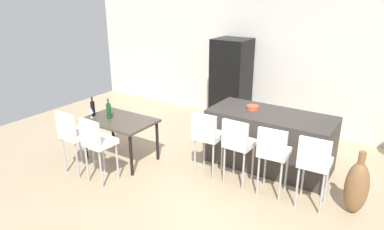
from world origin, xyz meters
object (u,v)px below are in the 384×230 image
at_px(refrigerator, 231,82).
at_px(dining_chair_near, 73,133).
at_px(wine_glass_left, 91,111).
at_px(floor_vase, 357,187).
at_px(wine_bottle_near, 93,108).
at_px(kitchen_island, 269,140).
at_px(fruit_bowl, 253,108).
at_px(bar_chair_far, 315,161).
at_px(dining_table, 120,124).
at_px(dining_chair_far, 97,140).
at_px(wine_bottle_middle, 109,111).
at_px(bar_chair_right, 273,151).
at_px(bar_chair_middle, 238,142).
at_px(bar_chair_left, 207,134).

bearing_deg(refrigerator, dining_chair_near, -106.67).
xyz_separation_m(wine_glass_left, floor_vase, (4.11, 0.76, -0.49)).
relative_size(dining_chair_near, wine_bottle_near, 3.19).
relative_size(kitchen_island, fruit_bowl, 9.93).
xyz_separation_m(bar_chair_far, floor_vase, (0.52, 0.20, -0.32)).
relative_size(dining_table, dining_chair_near, 1.13).
relative_size(dining_chair_far, wine_bottle_middle, 2.99).
bearing_deg(bar_chair_right, bar_chair_far, -0.01).
bearing_deg(bar_chair_middle, wine_glass_left, -167.40).
height_order(wine_glass_left, refrigerator, refrigerator).
relative_size(dining_chair_near, wine_bottle_middle, 2.99).
distance_m(bar_chair_far, refrigerator, 3.31).
bearing_deg(wine_glass_left, bar_chair_middle, 12.60).
bearing_deg(wine_bottle_near, bar_chair_far, 7.01).
bearing_deg(fruit_bowl, wine_bottle_middle, -148.24).
distance_m(dining_chair_far, refrigerator, 3.42).
bearing_deg(refrigerator, bar_chair_middle, -60.52).
relative_size(bar_chair_far, dining_table, 0.89).
bearing_deg(bar_chair_far, dining_table, -173.55).
relative_size(bar_chair_far, wine_bottle_near, 3.19).
relative_size(bar_chair_middle, bar_chair_right, 1.00).
height_order(dining_chair_near, wine_bottle_near, wine_bottle_near).
bearing_deg(bar_chair_right, dining_table, -172.16).
xyz_separation_m(dining_chair_far, wine_bottle_near, (-0.79, 0.65, 0.17)).
xyz_separation_m(bar_chair_middle, wine_bottle_middle, (-2.20, -0.42, 0.18)).
relative_size(bar_chair_right, wine_glass_left, 6.03).
distance_m(dining_chair_near, refrigerator, 3.54).
relative_size(bar_chair_right, dining_chair_near, 1.00).
bearing_deg(floor_vase, dining_chair_near, -161.60).
distance_m(bar_chair_far, fruit_bowl, 1.54).
distance_m(wine_bottle_middle, floor_vase, 3.91).
bearing_deg(wine_bottle_near, bar_chair_right, 8.27).
distance_m(dining_table, fruit_bowl, 2.25).
distance_m(bar_chair_left, bar_chair_right, 1.07).
distance_m(dining_chair_near, wine_bottle_middle, 0.72).
relative_size(wine_bottle_near, fruit_bowl, 1.64).
xyz_separation_m(bar_chair_right, refrigerator, (-1.83, 2.28, 0.22)).
relative_size(bar_chair_right, wine_bottle_middle, 2.99).
bearing_deg(wine_bottle_middle, bar_chair_right, 8.67).
relative_size(bar_chair_left, bar_chair_far, 1.00).
xyz_separation_m(bar_chair_left, bar_chair_right, (1.07, 0.00, 0.00)).
bearing_deg(wine_bottle_near, wine_glass_left, -53.87).
bearing_deg(dining_chair_far, dining_table, 109.35).
distance_m(bar_chair_left, fruit_bowl, 0.96).
xyz_separation_m(dining_table, floor_vase, (3.66, 0.56, -0.28)).
height_order(dining_chair_far, fruit_bowl, dining_chair_far).
height_order(dining_chair_far, floor_vase, dining_chair_far).
distance_m(wine_bottle_middle, refrigerator, 2.85).
xyz_separation_m(bar_chair_left, wine_bottle_middle, (-1.68, -0.42, 0.18)).
height_order(dining_chair_near, fruit_bowl, dining_chair_near).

